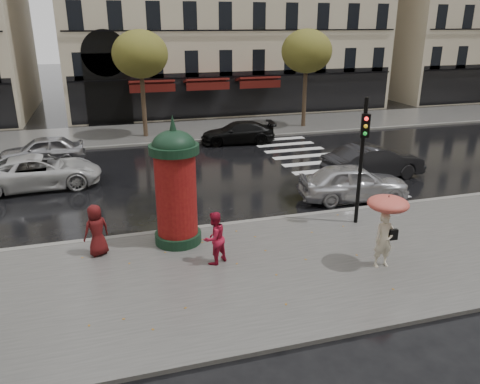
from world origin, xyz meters
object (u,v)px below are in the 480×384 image
object	(u,v)px
morris_column	(176,184)
car_silver	(353,182)
man_burgundy	(96,230)
car_white	(40,172)
traffic_light	(362,150)
car_far_silver	(42,150)
woman_umbrella	(386,220)
car_black	(238,133)
woman_red	(214,238)
car_darkgrey	(373,162)

from	to	relation	value
morris_column	car_silver	xyz separation A→B (m)	(7.70, 2.15, -1.39)
man_burgundy	car_white	world-z (taller)	man_burgundy
traffic_light	car_far_silver	bearing A→B (deg)	134.61
car_silver	car_white	bearing A→B (deg)	74.92
woman_umbrella	traffic_light	bearing A→B (deg)	74.05
car_silver	car_far_silver	world-z (taller)	car_silver
traffic_light	car_black	world-z (taller)	traffic_light
woman_umbrella	car_far_silver	size ratio (longest dim) A/B	0.54
woman_red	morris_column	xyz separation A→B (m)	(-0.83, 1.78, 1.22)
woman_red	traffic_light	world-z (taller)	traffic_light
morris_column	traffic_light	bearing A→B (deg)	-2.91
woman_red	car_white	xyz separation A→B (m)	(-5.82, 9.27, -0.21)
car_darkgrey	car_white	bearing A→B (deg)	75.31
car_silver	man_burgundy	bearing A→B (deg)	110.70
car_darkgrey	car_white	size ratio (longest dim) A/B	0.91
car_silver	car_black	world-z (taller)	car_silver
car_white	car_black	distance (m)	12.07
morris_column	car_far_silver	bearing A→B (deg)	114.45
man_burgundy	car_silver	distance (m)	10.53
car_white	car_black	xyz separation A→B (m)	(10.79, 5.41, -0.08)
morris_column	car_darkgrey	size ratio (longest dim) A/B	0.88
woman_red	car_silver	world-z (taller)	woman_red
morris_column	car_white	distance (m)	9.12
woman_umbrella	woman_red	distance (m)	5.07
car_black	car_far_silver	xyz separation A→B (m)	(-11.04, -1.36, 0.07)
man_burgundy	car_darkgrey	xyz separation A→B (m)	(12.65, 4.73, -0.15)
car_white	woman_red	bearing A→B (deg)	-151.09
traffic_light	car_silver	size ratio (longest dim) A/B	1.00
car_silver	car_black	bearing A→B (deg)	17.81
woman_umbrella	traffic_light	distance (m)	3.42
woman_umbrella	man_burgundy	bearing A→B (deg)	158.69
car_darkgrey	car_far_silver	xyz separation A→B (m)	(-15.34, 7.02, -0.08)
woman_red	car_black	xyz separation A→B (m)	(4.96, 14.68, -0.29)
morris_column	traffic_light	world-z (taller)	traffic_light
car_far_silver	car_white	bearing A→B (deg)	0.74
morris_column	car_darkgrey	xyz separation A→B (m)	(10.09, 4.52, -1.36)
woman_umbrella	woman_red	size ratio (longest dim) A/B	1.39
morris_column	car_silver	world-z (taller)	morris_column
man_burgundy	traffic_light	bearing A→B (deg)	153.19
woman_umbrella	car_white	world-z (taller)	woman_umbrella
woman_red	car_far_silver	xyz separation A→B (m)	(-6.08, 13.32, -0.22)
morris_column	traffic_light	size ratio (longest dim) A/B	0.94
woman_umbrella	man_burgundy	size ratio (longest dim) A/B	1.38
morris_column	car_darkgrey	distance (m)	11.14
man_burgundy	car_far_silver	xyz separation A→B (m)	(-2.69, 11.75, -0.23)
morris_column	car_black	size ratio (longest dim) A/B	0.94
car_silver	car_black	xyz separation A→B (m)	(-1.91, 10.76, -0.12)
woman_red	man_burgundy	distance (m)	3.74
woman_umbrella	car_white	bearing A→B (deg)	134.20
car_far_silver	man_burgundy	bearing A→B (deg)	10.01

